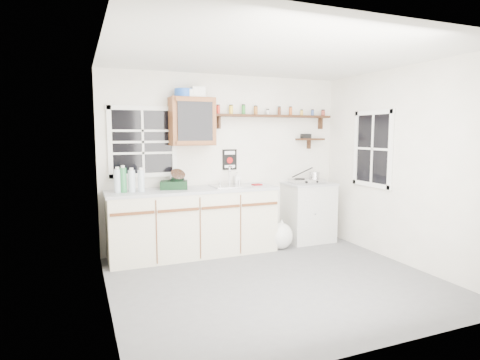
% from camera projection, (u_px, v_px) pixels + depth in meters
% --- Properties ---
extents(room, '(3.64, 3.24, 2.54)m').
position_uv_depth(room, '(276.00, 171.00, 4.41)').
color(room, '#565658').
rests_on(room, ground).
extents(main_cabinet, '(2.31, 0.63, 0.92)m').
position_uv_depth(main_cabinet, '(194.00, 222.00, 5.48)').
color(main_cabinet, beige).
rests_on(main_cabinet, floor).
extents(right_cabinet, '(0.73, 0.57, 0.91)m').
position_uv_depth(right_cabinet, '(308.00, 212.00, 6.20)').
color(right_cabinet, '#B5B5AE').
rests_on(right_cabinet, floor).
extents(sink, '(0.52, 0.44, 0.29)m').
position_uv_depth(sink, '(230.00, 186.00, 5.63)').
color(sink, '#B5B5B9').
rests_on(sink, main_cabinet).
extents(upper_cabinet, '(0.60, 0.32, 0.65)m').
position_uv_depth(upper_cabinet, '(192.00, 122.00, 5.47)').
color(upper_cabinet, brown).
rests_on(upper_cabinet, wall_back).
extents(upper_cabinet_clutter, '(0.41, 0.24, 0.14)m').
position_uv_depth(upper_cabinet_clutter, '(189.00, 93.00, 5.41)').
color(upper_cabinet_clutter, '#1B4BB3').
rests_on(upper_cabinet_clutter, upper_cabinet).
extents(spice_shelf, '(1.91, 0.18, 0.35)m').
position_uv_depth(spice_shelf, '(272.00, 116.00, 5.99)').
color(spice_shelf, black).
rests_on(spice_shelf, wall_back).
extents(secondary_shelf, '(0.45, 0.16, 0.24)m').
position_uv_depth(secondary_shelf, '(309.00, 139.00, 6.29)').
color(secondary_shelf, black).
rests_on(secondary_shelf, wall_back).
extents(warning_sign, '(0.22, 0.02, 0.30)m').
position_uv_depth(warning_sign, '(230.00, 160.00, 5.89)').
color(warning_sign, black).
rests_on(warning_sign, wall_back).
extents(window_back, '(0.93, 0.03, 0.98)m').
position_uv_depth(window_back, '(143.00, 142.00, 5.39)').
color(window_back, black).
rests_on(window_back, wall_back).
extents(window_right, '(0.03, 0.78, 1.08)m').
position_uv_depth(window_right, '(373.00, 149.00, 5.57)').
color(window_right, black).
rests_on(window_right, wall_back).
extents(water_bottles, '(0.37, 0.14, 0.34)m').
position_uv_depth(water_bottles, '(128.00, 180.00, 5.08)').
color(water_bottles, silver).
rests_on(water_bottles, main_cabinet).
extents(dish_rack, '(0.41, 0.35, 0.27)m').
position_uv_depth(dish_rack, '(175.00, 182.00, 5.40)').
color(dish_rack, black).
rests_on(dish_rack, main_cabinet).
extents(soap_bottle, '(0.08, 0.08, 0.18)m').
position_uv_depth(soap_bottle, '(237.00, 178.00, 5.89)').
color(soap_bottle, silver).
rests_on(soap_bottle, main_cabinet).
extents(rag, '(0.14, 0.12, 0.02)m').
position_uv_depth(rag, '(257.00, 185.00, 5.77)').
color(rag, maroon).
rests_on(rag, main_cabinet).
extents(hotplate, '(0.53, 0.31, 0.08)m').
position_uv_depth(hotplate, '(307.00, 181.00, 6.10)').
color(hotplate, '#B5B5B9').
rests_on(hotplate, right_cabinet).
extents(saucepan, '(0.40, 0.22, 0.17)m').
position_uv_depth(saucepan, '(314.00, 175.00, 6.14)').
color(saucepan, '#B5B5B9').
rests_on(saucepan, hotplate).
extents(trash_bag, '(0.39, 0.36, 0.45)m').
position_uv_depth(trash_bag, '(280.00, 236.00, 5.80)').
color(trash_bag, silver).
rests_on(trash_bag, floor).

